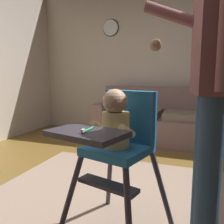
% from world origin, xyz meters
% --- Properties ---
extents(ground, '(6.15, 6.55, 0.10)m').
position_xyz_m(ground, '(0.00, 0.00, -0.05)').
color(ground, brown).
extents(wall_far, '(5.35, 0.06, 2.76)m').
position_xyz_m(wall_far, '(0.00, 2.50, 1.38)').
color(wall_far, beige).
rests_on(wall_far, ground).
extents(area_rug, '(2.26, 2.55, 0.01)m').
position_xyz_m(area_rug, '(0.08, -0.33, 0.00)').
color(area_rug, gray).
rests_on(area_rug, ground).
extents(couch, '(2.12, 0.86, 0.86)m').
position_xyz_m(couch, '(0.18, 1.98, 0.33)').
color(couch, '#83635F').
rests_on(couch, ground).
extents(high_chair, '(0.73, 0.82, 0.98)m').
position_xyz_m(high_chair, '(0.24, -0.45, 0.68)').
color(high_chair, '#35313A').
rests_on(high_chair, ground).
extents(adult_standing, '(0.56, 0.50, 1.73)m').
position_xyz_m(adult_standing, '(0.77, -0.37, 0.99)').
color(adult_standing, '#304963').
rests_on(adult_standing, ground).
extents(wall_clock, '(0.31, 0.04, 0.31)m').
position_xyz_m(wall_clock, '(-0.90, 2.46, 1.91)').
color(wall_clock, white).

